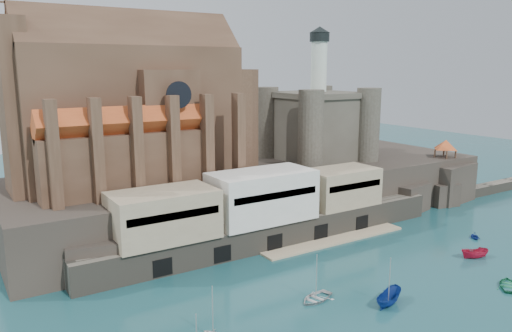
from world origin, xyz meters
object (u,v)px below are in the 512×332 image
object	(u,v)px
pavilion	(446,146)
boat_2	(388,304)
church	(142,114)
castle_keep	(316,122)

from	to	relation	value
pavilion	boat_2	distance (m)	60.02
church	boat_2	world-z (taller)	church
castle_keep	church	bearing A→B (deg)	178.89
church	pavilion	distance (m)	68.65
castle_keep	boat_2	world-z (taller)	castle_keep
castle_keep	boat_2	distance (m)	54.57
boat_2	church	bearing A→B (deg)	-0.52
church	boat_2	bearing A→B (deg)	-71.02
church	pavilion	world-z (taller)	church
church	pavilion	size ratio (longest dim) A/B	7.34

